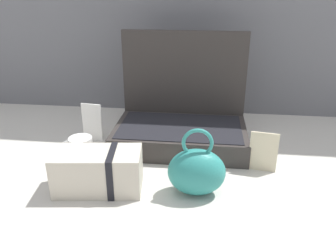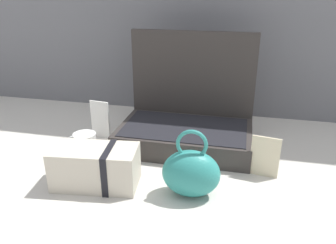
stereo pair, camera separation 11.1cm
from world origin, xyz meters
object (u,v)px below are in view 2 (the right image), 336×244
cream_toiletry_bag (97,167)px  coffee_mug (85,145)px  open_suitcase (187,121)px  teal_pouch_handbag (191,173)px  info_card_left (265,157)px  poster_card_right (100,119)px

cream_toiletry_bag → coffee_mug: (-0.12, 0.16, -0.02)m
open_suitcase → cream_toiletry_bag: bearing=-121.1°
open_suitcase → teal_pouch_handbag: open_suitcase is taller
teal_pouch_handbag → coffee_mug: teal_pouch_handbag is taller
info_card_left → poster_card_right: 0.67m
teal_pouch_handbag → coffee_mug: bearing=159.8°
coffee_mug → poster_card_right: bearing=94.2°
open_suitcase → cream_toiletry_bag: 0.43m
open_suitcase → cream_toiletry_bag: open_suitcase is taller
open_suitcase → poster_card_right: 0.36m
open_suitcase → teal_pouch_handbag: 0.37m
coffee_mug → poster_card_right: poster_card_right is taller
cream_toiletry_bag → coffee_mug: 0.21m
coffee_mug → info_card_left: size_ratio=0.85×
cream_toiletry_bag → open_suitcase: bearing=58.9°
coffee_mug → open_suitcase: bearing=30.7°
info_card_left → coffee_mug: bearing=-169.9°
info_card_left → teal_pouch_handbag: bearing=-133.9°
teal_pouch_handbag → poster_card_right: 0.54m
poster_card_right → info_card_left: bearing=-6.3°
info_card_left → cream_toiletry_bag: bearing=-152.1°
cream_toiletry_bag → poster_card_right: poster_card_right is taller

